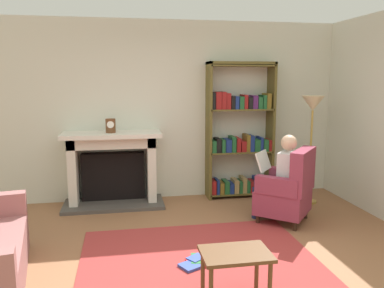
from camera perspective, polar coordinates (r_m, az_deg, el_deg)
ground at (r=3.97m, az=1.74°, el=-18.08°), size 14.00×14.00×0.00m
back_wall at (r=6.06m, az=-3.21°, el=4.85°), size 5.60×0.10×2.70m
side_wall_right at (r=5.81m, az=25.55°, el=3.74°), size 0.10×5.20×2.70m
area_rug at (r=4.23m, az=0.87°, el=-16.16°), size 2.40×1.80×0.01m
fireplace at (r=5.88m, az=-11.41°, el=-3.13°), size 1.44×0.64×1.08m
mantel_clock at (r=5.68m, az=-11.73°, el=2.61°), size 0.14×0.14×0.20m
bookshelf at (r=6.11m, az=6.97°, el=1.43°), size 1.03×0.32×2.09m
armchair_reading at (r=5.22m, az=13.80°, el=-6.51°), size 0.89×0.89×0.97m
seated_reader at (r=5.20m, az=12.65°, el=-4.28°), size 0.59×0.57×1.14m
side_table at (r=3.33m, az=6.34°, el=-16.45°), size 0.56×0.39×0.46m
scattered_books at (r=4.11m, az=0.87°, el=-16.69°), size 0.39×0.38×0.04m
floor_lamp at (r=5.97m, az=17.09°, el=4.34°), size 0.32×0.32×1.59m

